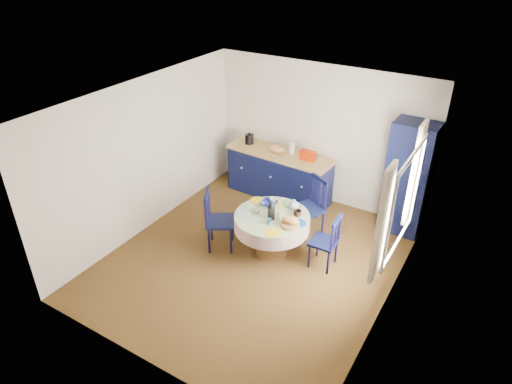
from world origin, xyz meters
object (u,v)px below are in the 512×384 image
at_px(kitchen_counter, 279,174).
at_px(cobalt_bowl, 269,203).
at_px(chair_far, 311,207).
at_px(mug_b, 269,222).
at_px(dining_table, 273,222).
at_px(pantry_cabinet, 408,179).
at_px(mug_a, 257,210).
at_px(chair_right, 326,241).
at_px(mug_d, 273,201).
at_px(chair_left, 218,220).
at_px(mug_c, 297,213).

height_order(kitchen_counter, cobalt_bowl, kitchen_counter).
relative_size(chair_far, mug_b, 11.03).
bearing_deg(dining_table, pantry_cabinet, 48.57).
relative_size(kitchen_counter, mug_a, 17.10).
relative_size(chair_right, mug_a, 7.36).
bearing_deg(pantry_cabinet, mug_b, -124.66).
height_order(kitchen_counter, mug_d, kitchen_counter).
bearing_deg(mug_b, kitchen_counter, 114.36).
bearing_deg(mug_d, pantry_cabinet, 40.03).
bearing_deg(mug_d, chair_right, -9.42).
xyz_separation_m(mug_a, cobalt_bowl, (0.05, 0.28, -0.02)).
bearing_deg(kitchen_counter, chair_left, -88.28).
relative_size(dining_table, mug_a, 9.57).
bearing_deg(chair_left, kitchen_counter, -31.64).
xyz_separation_m(dining_table, mug_d, (-0.17, 0.30, 0.17)).
distance_m(chair_far, mug_d, 0.70).
xyz_separation_m(pantry_cabinet, chair_far, (-1.24, -0.90, -0.44)).
distance_m(kitchen_counter, chair_far, 1.29).
bearing_deg(kitchen_counter, cobalt_bowl, -64.40).
distance_m(mug_a, mug_d, 0.35).
relative_size(chair_right, mug_c, 7.18).
height_order(pantry_cabinet, mug_c, pantry_cabinet).
bearing_deg(chair_right, dining_table, -81.79).
bearing_deg(mug_b, pantry_cabinet, 53.24).
height_order(dining_table, chair_left, chair_left).
relative_size(mug_a, mug_d, 1.07).
height_order(chair_left, mug_c, chair_left).
distance_m(mug_a, cobalt_bowl, 0.29).
xyz_separation_m(kitchen_counter, mug_c, (1.07, -1.41, 0.27)).
bearing_deg(mug_a, dining_table, 9.62).
height_order(chair_far, mug_b, chair_far).
relative_size(chair_left, mug_c, 8.11).
xyz_separation_m(chair_right, mug_a, (-1.07, -0.18, 0.29)).
relative_size(chair_left, mug_d, 8.88).
bearing_deg(mug_d, chair_left, -137.58).
relative_size(chair_left, mug_b, 10.94).
distance_m(kitchen_counter, mug_a, 1.74).
height_order(chair_far, mug_c, chair_far).
bearing_deg(chair_far, chair_right, -21.96).
distance_m(mug_a, mug_c, 0.60).
distance_m(kitchen_counter, cobalt_bowl, 1.49).
xyz_separation_m(kitchen_counter, chair_left, (-0.05, -1.89, 0.04)).
bearing_deg(pantry_cabinet, cobalt_bowl, -137.34).
relative_size(pantry_cabinet, chair_far, 1.91).
bearing_deg(mug_d, chair_far, 49.95).
bearing_deg(pantry_cabinet, kitchen_counter, -175.39).
height_order(mug_a, cobalt_bowl, mug_a).
relative_size(kitchen_counter, mug_d, 18.25).
relative_size(mug_c, cobalt_bowl, 0.49).
xyz_separation_m(chair_far, mug_c, (0.06, -0.62, 0.23)).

